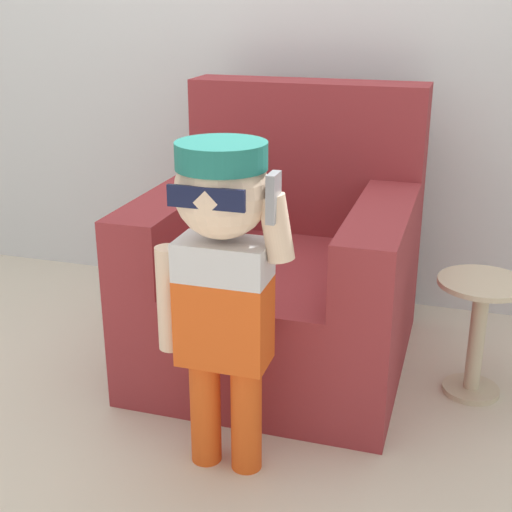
{
  "coord_description": "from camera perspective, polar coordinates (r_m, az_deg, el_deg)",
  "views": [
    {
      "loc": [
        0.89,
        -2.5,
        1.36
      ],
      "look_at": [
        0.25,
        -0.43,
        0.56
      ],
      "focal_mm": 50.0,
      "sensor_mm": 36.0,
      "label": 1
    }
  ],
  "objects": [
    {
      "name": "side_table",
      "position": [
        2.63,
        17.35,
        -5.34
      ],
      "size": [
        0.31,
        0.31,
        0.44
      ],
      "color": "beige",
      "rests_on": "ground_plane"
    },
    {
      "name": "wall_back",
      "position": [
        3.27,
        1.38,
        19.23
      ],
      "size": [
        10.0,
        0.05,
        2.6
      ],
      "color": "silver",
      "rests_on": "ground_plane"
    },
    {
      "name": "ground_plane",
      "position": [
        2.99,
        -2.2,
        -6.83
      ],
      "size": [
        10.0,
        10.0,
        0.0
      ],
      "primitive_type": "plane",
      "color": "beige"
    },
    {
      "name": "armchair",
      "position": [
        2.76,
        2.3,
        -1.02
      ],
      "size": [
        0.95,
        1.02,
        1.03
      ],
      "color": "maroon",
      "rests_on": "ground_plane"
    },
    {
      "name": "person_child",
      "position": [
        1.97,
        -2.71,
        -0.38
      ],
      "size": [
        0.41,
        0.31,
        1.0
      ],
      "color": "#E05119",
      "rests_on": "ground_plane"
    }
  ]
}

